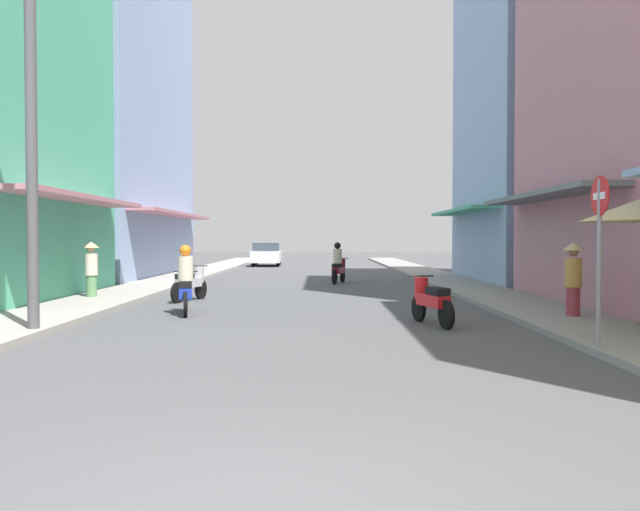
{
  "coord_description": "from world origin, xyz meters",
  "views": [
    {
      "loc": [
        0.43,
        -3.74,
        1.72
      ],
      "look_at": [
        0.44,
        17.68,
        1.15
      ],
      "focal_mm": 36.19,
      "sensor_mm": 36.0,
      "label": 1
    }
  ],
  "objects_px": {
    "motorbike_blue": "(185,283)",
    "utility_pole": "(31,105)",
    "motorbike_silver": "(190,283)",
    "motorbike_maroon": "(338,265)",
    "parked_car": "(266,254)",
    "motorbike_red": "(430,300)",
    "pedestrian_midway": "(91,268)",
    "pedestrian_foreground": "(573,277)",
    "street_sign_no_entry": "(599,239)"
  },
  "relations": [
    {
      "from": "motorbike_blue",
      "to": "utility_pole",
      "type": "xyz_separation_m",
      "value": [
        -2.04,
        -3.18,
        3.37
      ]
    },
    {
      "from": "motorbike_silver",
      "to": "motorbike_blue",
      "type": "height_order",
      "value": "motorbike_blue"
    },
    {
      "from": "motorbike_maroon",
      "to": "motorbike_blue",
      "type": "height_order",
      "value": "same"
    },
    {
      "from": "motorbike_silver",
      "to": "parked_car",
      "type": "relative_size",
      "value": 0.42
    },
    {
      "from": "motorbike_red",
      "to": "pedestrian_midway",
      "type": "xyz_separation_m",
      "value": [
        -8.49,
        4.91,
        0.42
      ]
    },
    {
      "from": "parked_car",
      "to": "motorbike_maroon",
      "type": "bearing_deg",
      "value": -75.5
    },
    {
      "from": "motorbike_maroon",
      "to": "parked_car",
      "type": "height_order",
      "value": "motorbike_maroon"
    },
    {
      "from": "motorbike_silver",
      "to": "pedestrian_midway",
      "type": "relative_size",
      "value": 1.07
    },
    {
      "from": "parked_car",
      "to": "pedestrian_foreground",
      "type": "height_order",
      "value": "pedestrian_foreground"
    },
    {
      "from": "pedestrian_midway",
      "to": "street_sign_no_entry",
      "type": "relative_size",
      "value": 0.62
    },
    {
      "from": "motorbike_red",
      "to": "pedestrian_midway",
      "type": "bearing_deg",
      "value": 149.95
    },
    {
      "from": "motorbike_red",
      "to": "motorbike_maroon",
      "type": "relative_size",
      "value": 1.0
    },
    {
      "from": "motorbike_maroon",
      "to": "pedestrian_foreground",
      "type": "relative_size",
      "value": 1.08
    },
    {
      "from": "motorbike_silver",
      "to": "parked_car",
      "type": "height_order",
      "value": "parked_car"
    },
    {
      "from": "motorbike_maroon",
      "to": "street_sign_no_entry",
      "type": "bearing_deg",
      "value": -77.23
    },
    {
      "from": "pedestrian_foreground",
      "to": "street_sign_no_entry",
      "type": "height_order",
      "value": "street_sign_no_entry"
    },
    {
      "from": "motorbike_blue",
      "to": "pedestrian_foreground",
      "type": "bearing_deg",
      "value": -8.84
    },
    {
      "from": "motorbike_maroon",
      "to": "utility_pole",
      "type": "xyz_separation_m",
      "value": [
        -5.81,
        -13.23,
        3.37
      ]
    },
    {
      "from": "pedestrian_foreground",
      "to": "utility_pole",
      "type": "relative_size",
      "value": 0.21
    },
    {
      "from": "pedestrian_foreground",
      "to": "motorbike_maroon",
      "type": "bearing_deg",
      "value": 111.77
    },
    {
      "from": "motorbike_maroon",
      "to": "parked_car",
      "type": "bearing_deg",
      "value": 104.5
    },
    {
      "from": "motorbike_maroon",
      "to": "pedestrian_midway",
      "type": "height_order",
      "value": "pedestrian_midway"
    },
    {
      "from": "motorbike_blue",
      "to": "parked_car",
      "type": "relative_size",
      "value": 0.43
    },
    {
      "from": "pedestrian_foreground",
      "to": "street_sign_no_entry",
      "type": "xyz_separation_m",
      "value": [
        -1.11,
        -3.77,
        0.79
      ]
    },
    {
      "from": "utility_pole",
      "to": "street_sign_no_entry",
      "type": "height_order",
      "value": "utility_pole"
    },
    {
      "from": "parked_car",
      "to": "pedestrian_foreground",
      "type": "xyz_separation_m",
      "value": [
        8.59,
        -27.06,
        0.19
      ]
    },
    {
      "from": "motorbike_silver",
      "to": "pedestrian_foreground",
      "type": "bearing_deg",
      "value": -26.55
    },
    {
      "from": "motorbike_silver",
      "to": "parked_car",
      "type": "xyz_separation_m",
      "value": [
        0.22,
        22.65,
        0.24
      ]
    },
    {
      "from": "pedestrian_midway",
      "to": "street_sign_no_entry",
      "type": "xyz_separation_m",
      "value": [
        10.43,
        -8.15,
        0.8
      ]
    },
    {
      "from": "motorbike_silver",
      "to": "motorbike_maroon",
      "type": "bearing_deg",
      "value": 58.31
    },
    {
      "from": "motorbike_blue",
      "to": "street_sign_no_entry",
      "type": "bearing_deg",
      "value": -35.15
    },
    {
      "from": "motorbike_silver",
      "to": "motorbike_blue",
      "type": "xyz_separation_m",
      "value": [
        0.52,
        -3.11,
        0.2
      ]
    },
    {
      "from": "motorbike_silver",
      "to": "street_sign_no_entry",
      "type": "distance_m",
      "value": 11.3
    },
    {
      "from": "motorbike_maroon",
      "to": "pedestrian_foreground",
      "type": "distance_m",
      "value": 12.22
    },
    {
      "from": "motorbike_red",
      "to": "street_sign_no_entry",
      "type": "relative_size",
      "value": 0.67
    },
    {
      "from": "motorbike_red",
      "to": "motorbike_silver",
      "type": "distance_m",
      "value": 7.6
    },
    {
      "from": "motorbike_blue",
      "to": "pedestrian_midway",
      "type": "bearing_deg",
      "value": 136.37
    },
    {
      "from": "street_sign_no_entry",
      "to": "motorbike_red",
      "type": "bearing_deg",
      "value": 120.88
    },
    {
      "from": "motorbike_silver",
      "to": "pedestrian_midway",
      "type": "distance_m",
      "value": 2.75
    },
    {
      "from": "motorbike_blue",
      "to": "pedestrian_foreground",
      "type": "distance_m",
      "value": 8.4
    },
    {
      "from": "motorbike_red",
      "to": "parked_car",
      "type": "relative_size",
      "value": 0.43
    },
    {
      "from": "motorbike_silver",
      "to": "utility_pole",
      "type": "relative_size",
      "value": 0.22
    },
    {
      "from": "motorbike_blue",
      "to": "street_sign_no_entry",
      "type": "relative_size",
      "value": 0.68
    },
    {
      "from": "motorbike_red",
      "to": "pedestrian_midway",
      "type": "height_order",
      "value": "pedestrian_midway"
    },
    {
      "from": "pedestrian_foreground",
      "to": "street_sign_no_entry",
      "type": "distance_m",
      "value": 4.01
    },
    {
      "from": "motorbike_silver",
      "to": "motorbike_maroon",
      "type": "distance_m",
      "value": 8.16
    },
    {
      "from": "pedestrian_foreground",
      "to": "pedestrian_midway",
      "type": "distance_m",
      "value": 12.33
    },
    {
      "from": "street_sign_no_entry",
      "to": "utility_pole",
      "type": "bearing_deg",
      "value": 168.44
    },
    {
      "from": "motorbike_red",
      "to": "motorbike_maroon",
      "type": "distance_m",
      "value": 11.98
    },
    {
      "from": "motorbike_silver",
      "to": "motorbike_maroon",
      "type": "xyz_separation_m",
      "value": [
        4.28,
        6.94,
        0.2
      ]
    }
  ]
}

